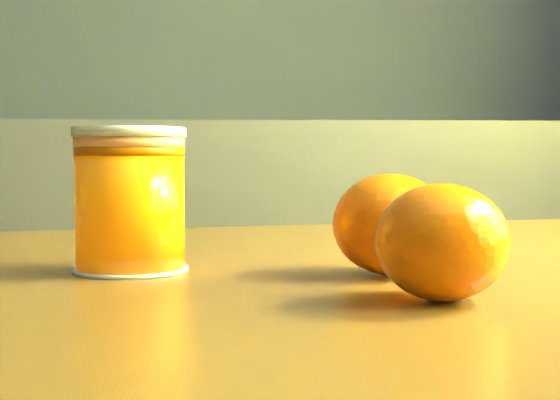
{
  "coord_description": "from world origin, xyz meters",
  "views": [
    {
      "loc": [
        0.8,
        -0.39,
        0.82
      ],
      "look_at": [
        0.82,
        0.11,
        0.8
      ],
      "focal_mm": 50.0,
      "sensor_mm": 36.0,
      "label": 1
    }
  ],
  "objects": [
    {
      "name": "juice_glass",
      "position": [
        0.73,
        0.1,
        0.8
      ],
      "size": [
        0.07,
        0.07,
        0.09
      ],
      "rotation": [
        0.0,
        0.0,
        0.25
      ],
      "color": "orange",
      "rests_on": "table"
    },
    {
      "name": "orange_front",
      "position": [
        0.9,
        -0.01,
        0.78
      ],
      "size": [
        0.07,
        0.07,
        0.06
      ],
      "primitive_type": "ellipsoid",
      "rotation": [
        0.0,
        0.0,
        0.05
      ],
      "color": "#EA6404",
      "rests_on": "table"
    },
    {
      "name": "orange_back",
      "position": [
        0.89,
        0.08,
        0.78
      ],
      "size": [
        0.08,
        0.08,
        0.06
      ],
      "primitive_type": "ellipsoid",
      "rotation": [
        0.0,
        0.0,
        0.15
      ],
      "color": "#EA6404",
      "rests_on": "table"
    }
  ]
}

